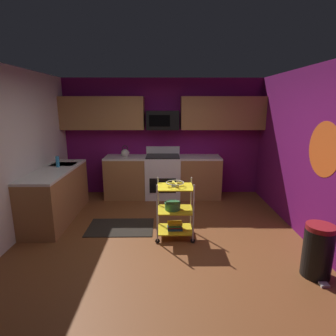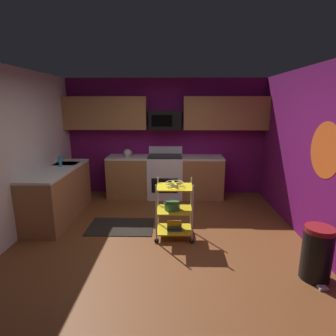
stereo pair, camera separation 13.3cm
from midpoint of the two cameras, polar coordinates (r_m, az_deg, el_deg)
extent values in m
cube|color=brown|center=(4.30, -0.71, -15.46)|extent=(4.40, 4.80, 0.04)
cube|color=#6B1156|center=(6.24, 0.12, 6.43)|extent=(4.52, 0.06, 2.60)
cube|color=silver|center=(4.51, -30.37, 1.94)|extent=(0.06, 4.80, 2.60)
cube|color=#6B1156|center=(4.36, 29.96, 1.65)|extent=(0.06, 4.80, 2.60)
cylinder|color=#E5591E|center=(4.18, 30.86, 3.20)|extent=(0.00, 0.76, 0.76)
cube|color=#9E6B3D|center=(6.08, 0.04, -2.02)|extent=(2.54, 0.60, 0.88)
cube|color=silver|center=(5.98, 0.04, 2.24)|extent=(2.54, 0.60, 0.04)
cube|color=#9E6B3D|center=(5.34, -21.26, -5.16)|extent=(0.60, 1.81, 0.88)
cube|color=silver|center=(5.22, -21.68, -0.35)|extent=(0.60, 1.81, 0.04)
cube|color=#B7BABC|center=(5.64, -19.86, 0.14)|extent=(0.44, 0.36, 0.16)
cube|color=white|center=(6.08, 0.00, -1.83)|extent=(0.76, 0.64, 0.92)
cube|color=black|center=(5.79, -0.08, -3.72)|extent=(0.56, 0.01, 0.32)
cube|color=white|center=(6.24, 0.07, 3.75)|extent=(0.76, 0.06, 0.18)
cube|color=black|center=(5.97, 0.00, 2.53)|extent=(0.72, 0.60, 0.02)
cube|color=#9E6B3D|center=(6.17, -12.34, 11.18)|extent=(1.80, 0.33, 0.70)
cube|color=#9E6B3D|center=(6.11, 12.58, 11.15)|extent=(1.80, 0.33, 0.70)
cube|color=black|center=(5.98, 0.03, 9.99)|extent=(0.70, 0.38, 0.40)
cube|color=black|center=(5.79, -0.62, 9.87)|extent=(0.44, 0.01, 0.24)
cylinder|color=silver|center=(4.06, -1.53, -9.50)|extent=(0.02, 0.02, 0.88)
cylinder|color=black|center=(4.25, -1.49, -14.99)|extent=(0.07, 0.02, 0.07)
cylinder|color=silver|center=(4.06, 6.10, -9.53)|extent=(0.02, 0.02, 0.88)
cylinder|color=black|center=(4.25, 5.95, -15.00)|extent=(0.07, 0.02, 0.07)
cylinder|color=silver|center=(4.44, -1.25, -7.44)|extent=(0.02, 0.02, 0.88)
cylinder|color=black|center=(4.61, -1.22, -12.56)|extent=(0.07, 0.02, 0.07)
cylinder|color=silver|center=(4.45, 5.69, -7.47)|extent=(0.02, 0.02, 0.88)
cylinder|color=black|center=(4.62, 5.56, -12.58)|extent=(0.07, 0.02, 0.07)
cube|color=yellow|center=(4.39, 2.21, -12.77)|extent=(0.54, 0.42, 0.02)
cube|color=yellow|center=(4.25, 2.25, -8.77)|extent=(0.54, 0.42, 0.02)
cube|color=yellow|center=(4.13, 2.30, -4.01)|extent=(0.54, 0.42, 0.02)
torus|color=silver|center=(4.11, 2.31, -3.09)|extent=(0.27, 0.27, 0.01)
cylinder|color=silver|center=(4.12, 2.30, -3.75)|extent=(0.12, 0.12, 0.02)
ellipsoid|color=yellow|center=(4.13, 2.97, -3.23)|extent=(0.17, 0.09, 0.04)
ellipsoid|color=yellow|center=(4.16, 2.09, -3.10)|extent=(0.09, 0.17, 0.04)
ellipsoid|color=yellow|center=(4.10, 1.64, -3.34)|extent=(0.17, 0.09, 0.04)
ellipsoid|color=yellow|center=(4.07, 2.52, -3.48)|extent=(0.09, 0.17, 0.04)
cylinder|color=#387F4C|center=(4.23, 1.76, -7.98)|extent=(0.24, 0.24, 0.11)
torus|color=#387F4C|center=(4.21, 1.76, -7.29)|extent=(0.25, 0.25, 0.01)
cube|color=#1E4C8C|center=(4.38, 2.21, -12.48)|extent=(0.24, 0.19, 0.03)
cube|color=#B22626|center=(4.36, 2.22, -12.13)|extent=(0.21, 0.14, 0.03)
cube|color=#26723F|center=(4.35, 2.22, -11.83)|extent=(0.19, 0.19, 0.02)
cube|color=gold|center=(4.34, 2.22, -11.51)|extent=(0.23, 0.15, 0.03)
sphere|color=beige|center=(6.04, -7.84, 3.12)|extent=(0.18, 0.18, 0.18)
sphere|color=black|center=(6.02, -7.87, 3.93)|extent=(0.03, 0.03, 0.03)
cone|color=beige|center=(6.02, -7.08, 3.29)|extent=(0.09, 0.04, 0.06)
torus|color=black|center=(6.02, -7.87, 4.17)|extent=(0.12, 0.01, 0.12)
cylinder|color=#2D8CBF|center=(5.37, -21.04, 1.38)|extent=(0.06, 0.06, 0.20)
cylinder|color=black|center=(3.84, 29.61, -15.65)|extent=(0.34, 0.34, 0.60)
cylinder|color=maroon|center=(3.70, 30.20, -11.13)|extent=(0.33, 0.33, 0.06)
cube|color=#B2B2B7|center=(3.82, 30.63, -20.85)|extent=(0.10, 0.08, 0.03)
cube|color=black|center=(4.80, -9.02, -12.04)|extent=(1.11, 0.71, 0.01)
camera|label=1|loc=(0.07, -89.12, 0.21)|focal=29.07mm
camera|label=2|loc=(0.07, 90.88, -0.21)|focal=29.07mm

